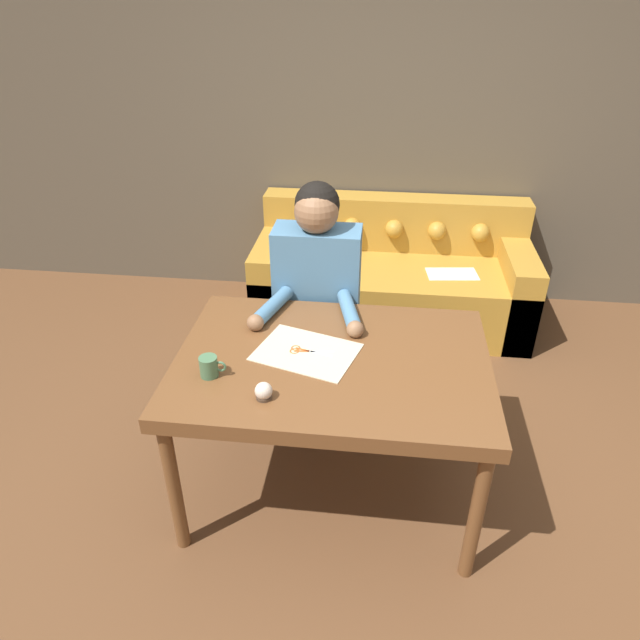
% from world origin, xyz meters
% --- Properties ---
extents(ground_plane, '(16.00, 16.00, 0.00)m').
position_xyz_m(ground_plane, '(0.00, 0.00, 0.00)').
color(ground_plane, brown).
extents(wall_back, '(8.00, 0.06, 2.60)m').
position_xyz_m(wall_back, '(0.00, 2.17, 1.30)').
color(wall_back, brown).
rests_on(wall_back, ground_plane).
extents(dining_table, '(1.36, 0.97, 0.77)m').
position_xyz_m(dining_table, '(-0.11, 0.02, 0.70)').
color(dining_table, brown).
rests_on(dining_table, ground_plane).
extents(couch, '(1.91, 0.85, 0.83)m').
position_xyz_m(couch, '(0.15, 1.74, 0.30)').
color(couch, '#B7842D').
rests_on(couch, ground_plane).
extents(person, '(0.55, 0.61, 1.35)m').
position_xyz_m(person, '(-0.26, 0.64, 0.70)').
color(person, '#33281E').
rests_on(person, ground_plane).
extents(pattern_paper_main, '(0.50, 0.43, 0.00)m').
position_xyz_m(pattern_paper_main, '(-0.23, 0.05, 0.77)').
color(pattern_paper_main, beige).
rests_on(pattern_paper_main, dining_table).
extents(scissors, '(0.20, 0.07, 0.01)m').
position_xyz_m(scissors, '(-0.24, 0.06, 0.77)').
color(scissors, silver).
rests_on(scissors, dining_table).
extents(mug, '(0.11, 0.08, 0.09)m').
position_xyz_m(mug, '(-0.60, -0.16, 0.81)').
color(mug, '#47704C').
rests_on(mug, dining_table).
extents(pin_cushion, '(0.07, 0.07, 0.07)m').
position_xyz_m(pin_cushion, '(-0.35, -0.28, 0.80)').
color(pin_cushion, '#4C3828').
rests_on(pin_cushion, dining_table).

